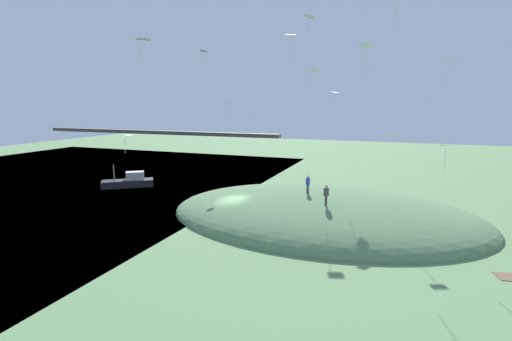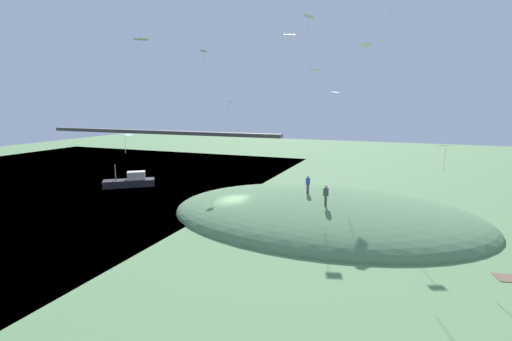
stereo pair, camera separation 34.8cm
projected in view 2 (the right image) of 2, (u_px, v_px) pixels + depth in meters
ground_plane at (232, 217)px, 35.65m from camera, size 160.00×160.00×0.00m
grass_hill at (322, 216)px, 35.87m from camera, size 29.85×20.70×4.49m
bridge_deck_far at (156, 132)px, 76.77m from camera, size 53.82×1.80×0.70m
boat_on_lake at (131, 181)px, 48.79m from camera, size 6.31×5.42×2.95m
person_walking_path at (308, 182)px, 35.47m from camera, size 0.57×0.57×1.76m
person_near_shore at (326, 193)px, 31.70m from camera, size 0.62×0.62×1.79m
kite_0 at (369, 62)px, 40.01m from camera, size 1.13×0.98×1.89m
kite_2 at (314, 71)px, 40.46m from camera, size 1.14×0.93×1.77m
kite_3 at (141, 41)px, 21.08m from camera, size 0.93×0.93×1.49m
kite_4 at (366, 46)px, 35.29m from camera, size 1.33×1.26×2.39m
kite_5 at (204, 52)px, 32.77m from camera, size 0.91×0.93×1.17m
kite_6 at (309, 17)px, 30.30m from camera, size 0.96×1.28×1.49m
kite_7 at (448, 62)px, 24.98m from camera, size 0.95×1.08×1.66m
kite_8 at (229, 104)px, 45.13m from camera, size 0.67×0.61×2.13m
kite_9 at (445, 149)px, 27.15m from camera, size 0.73×0.63×1.92m
kite_10 at (335, 93)px, 38.78m from camera, size 1.12×1.25×1.83m
kite_11 at (128, 136)px, 32.85m from camera, size 0.79×1.03×1.64m
kite_12 at (290, 36)px, 27.61m from camera, size 1.05×0.95×1.89m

